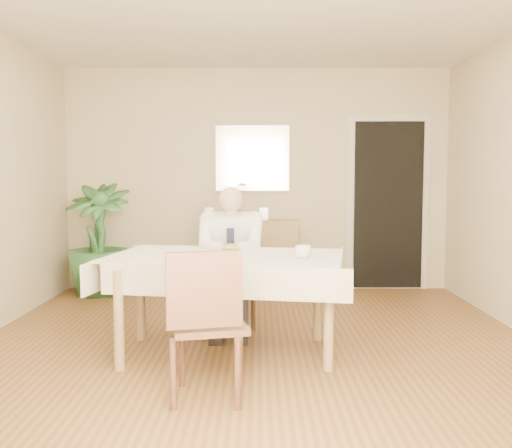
{
  "coord_description": "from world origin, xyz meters",
  "views": [
    {
      "loc": [
        0.02,
        -4.25,
        1.33
      ],
      "look_at": [
        0.0,
        0.35,
        0.95
      ],
      "focal_mm": 40.0,
      "sensor_mm": 36.0,
      "label": 1
    }
  ],
  "objects_px": {
    "coffee_mug": "(303,252)",
    "dining_table": "(227,266)",
    "chair_far": "(232,264)",
    "sideboard": "(252,256)",
    "potted_palm": "(98,239)",
    "chair_near": "(207,317)",
    "seated_man": "(230,252)"
  },
  "relations": [
    {
      "from": "sideboard",
      "to": "potted_palm",
      "type": "height_order",
      "value": "potted_palm"
    },
    {
      "from": "coffee_mug",
      "to": "sideboard",
      "type": "xyz_separation_m",
      "value": [
        -0.39,
        2.55,
        -0.38
      ]
    },
    {
      "from": "coffee_mug",
      "to": "potted_palm",
      "type": "bearing_deg",
      "value": 132.07
    },
    {
      "from": "dining_table",
      "to": "chair_near",
      "type": "xyz_separation_m",
      "value": [
        -0.07,
        -0.94,
        -0.15
      ]
    },
    {
      "from": "chair_near",
      "to": "coffee_mug",
      "type": "bearing_deg",
      "value": 37.18
    },
    {
      "from": "chair_near",
      "to": "sideboard",
      "type": "bearing_deg",
      "value": 72.44
    },
    {
      "from": "sideboard",
      "to": "potted_palm",
      "type": "xyz_separation_m",
      "value": [
        -1.74,
        -0.19,
        0.21
      ]
    },
    {
      "from": "coffee_mug",
      "to": "chair_near",
      "type": "bearing_deg",
      "value": -129.31
    },
    {
      "from": "chair_far",
      "to": "sideboard",
      "type": "bearing_deg",
      "value": 83.57
    },
    {
      "from": "chair_far",
      "to": "sideboard",
      "type": "distance_m",
      "value": 1.5
    },
    {
      "from": "potted_palm",
      "to": "coffee_mug",
      "type": "bearing_deg",
      "value": -47.93
    },
    {
      "from": "dining_table",
      "to": "potted_palm",
      "type": "relative_size",
      "value": 1.49
    },
    {
      "from": "seated_man",
      "to": "sideboard",
      "type": "height_order",
      "value": "seated_man"
    },
    {
      "from": "coffee_mug",
      "to": "potted_palm",
      "type": "xyz_separation_m",
      "value": [
        -2.13,
        2.36,
        -0.17
      ]
    },
    {
      "from": "chair_near",
      "to": "potted_palm",
      "type": "relative_size",
      "value": 0.72
    },
    {
      "from": "dining_table",
      "to": "sideboard",
      "type": "distance_m",
      "value": 2.39
    },
    {
      "from": "chair_far",
      "to": "sideboard",
      "type": "xyz_separation_m",
      "value": [
        0.17,
        1.48,
        -0.13
      ]
    },
    {
      "from": "sideboard",
      "to": "potted_palm",
      "type": "distance_m",
      "value": 1.76
    },
    {
      "from": "seated_man",
      "to": "coffee_mug",
      "type": "relative_size",
      "value": 10.53
    },
    {
      "from": "chair_far",
      "to": "potted_palm",
      "type": "relative_size",
      "value": 0.76
    },
    {
      "from": "coffee_mug",
      "to": "sideboard",
      "type": "distance_m",
      "value": 2.6
    },
    {
      "from": "chair_far",
      "to": "seated_man",
      "type": "relative_size",
      "value": 0.77
    },
    {
      "from": "sideboard",
      "to": "potted_palm",
      "type": "bearing_deg",
      "value": -172.21
    },
    {
      "from": "dining_table",
      "to": "potted_palm",
      "type": "bearing_deg",
      "value": 135.36
    },
    {
      "from": "chair_far",
      "to": "seated_man",
      "type": "height_order",
      "value": "seated_man"
    },
    {
      "from": "chair_near",
      "to": "chair_far",
      "type": "bearing_deg",
      "value": 74.43
    },
    {
      "from": "chair_near",
      "to": "potted_palm",
      "type": "height_order",
      "value": "potted_palm"
    },
    {
      "from": "chair_near",
      "to": "potted_palm",
      "type": "distance_m",
      "value": 3.46
    },
    {
      "from": "chair_near",
      "to": "coffee_mug",
      "type": "relative_size",
      "value": 7.73
    },
    {
      "from": "sideboard",
      "to": "seated_man",
      "type": "bearing_deg",
      "value": -93.89
    },
    {
      "from": "coffee_mug",
      "to": "dining_table",
      "type": "bearing_deg",
      "value": 162.33
    },
    {
      "from": "potted_palm",
      "to": "dining_table",
      "type": "bearing_deg",
      "value": -54.23
    }
  ]
}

